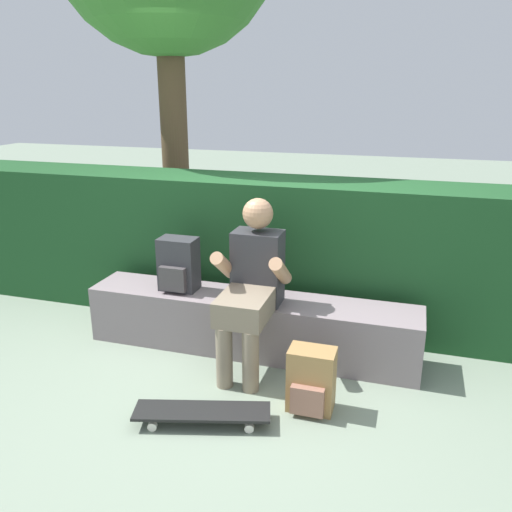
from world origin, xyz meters
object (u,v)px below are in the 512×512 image
at_px(bench_main, 250,324).
at_px(skateboard_near_person, 202,412).
at_px(person_skater, 252,282).
at_px(backpack_on_ground, 311,381).
at_px(backpack_on_bench, 178,265).

xyz_separation_m(bench_main, skateboard_near_person, (-0.00, -0.95, -0.14)).
distance_m(person_skater, backpack_on_ground, 0.78).
bearing_deg(bench_main, person_skater, -69.80).
xyz_separation_m(backpack_on_bench, backpack_on_ground, (1.14, -0.61, -0.43)).
relative_size(skateboard_near_person, backpack_on_bench, 2.06).
relative_size(skateboard_near_person, backpack_on_ground, 2.06).
distance_m(bench_main, backpack_on_bench, 0.69).
distance_m(bench_main, backpack_on_ground, 0.85).
height_order(person_skater, backpack_on_ground, person_skater).
relative_size(person_skater, backpack_on_bench, 2.94).
distance_m(skateboard_near_person, backpack_on_bench, 1.22).
height_order(person_skater, backpack_on_bench, person_skater).
bearing_deg(backpack_on_ground, person_skater, 140.85).
xyz_separation_m(bench_main, backpack_on_ground, (0.58, -0.62, -0.02)).
bearing_deg(person_skater, backpack_on_bench, 162.88).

